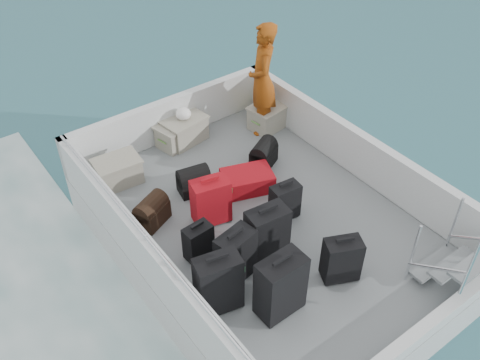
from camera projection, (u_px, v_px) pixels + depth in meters
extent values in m
plane|color=#194D58|center=(264.00, 251.00, 7.61)|extent=(160.00, 160.00, 0.00)
cube|color=silver|center=(264.00, 237.00, 7.42)|extent=(3.60, 5.00, 0.60)
cube|color=gray|center=(265.00, 221.00, 7.22)|extent=(3.30, 4.70, 0.02)
cube|color=silver|center=(150.00, 261.00, 6.19)|extent=(0.14, 5.00, 0.70)
cube|color=silver|center=(358.00, 153.00, 7.78)|extent=(0.14, 5.00, 0.70)
cube|color=silver|center=(170.00, 118.00, 8.48)|extent=(3.60, 0.14, 0.70)
cube|color=silver|center=(409.00, 342.00, 5.66)|extent=(3.60, 0.14, 0.20)
cylinder|color=silver|center=(146.00, 237.00, 5.94)|extent=(0.04, 4.80, 0.04)
cube|color=black|center=(218.00, 284.00, 5.89)|extent=(0.56, 0.39, 0.78)
cube|color=black|center=(236.00, 257.00, 6.24)|extent=(0.52, 0.35, 0.71)
cube|color=black|center=(198.00, 243.00, 6.54)|extent=(0.36, 0.23, 0.51)
cube|color=black|center=(281.00, 287.00, 5.84)|extent=(0.54, 0.32, 0.81)
cube|color=black|center=(267.00, 234.00, 6.50)|extent=(0.53, 0.35, 0.74)
cube|color=#9F0C15|center=(211.00, 202.00, 6.99)|extent=(0.54, 0.39, 0.67)
cube|color=black|center=(341.00, 260.00, 6.27)|extent=(0.50, 0.41, 0.60)
cube|color=black|center=(285.00, 202.00, 7.08)|extent=(0.41, 0.26, 0.55)
cube|color=#9F0C15|center=(247.00, 181.00, 7.63)|extent=(0.82, 0.67, 0.28)
cube|color=#9F9D8A|center=(118.00, 172.00, 7.70)|extent=(0.65, 0.47, 0.37)
cube|color=#9F9D8A|center=(176.00, 135.00, 8.43)|extent=(0.65, 0.52, 0.35)
cube|color=#9F9D8A|center=(185.00, 130.00, 8.49)|extent=(0.71, 0.54, 0.39)
cube|color=#9F9D8A|center=(269.00, 117.00, 8.79)|extent=(0.68, 0.52, 0.38)
ellipsoid|color=gold|center=(255.00, 111.00, 9.08)|extent=(0.28, 0.26, 0.22)
ellipsoid|color=white|center=(183.00, 115.00, 8.30)|extent=(0.24, 0.24, 0.18)
imported|color=#C85812|center=(262.00, 80.00, 8.27)|extent=(0.74, 0.81, 1.84)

